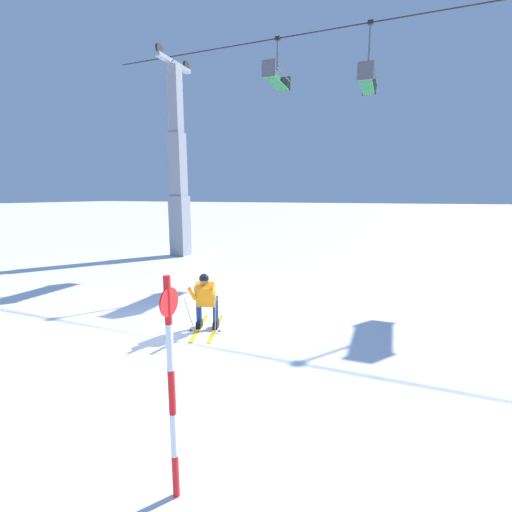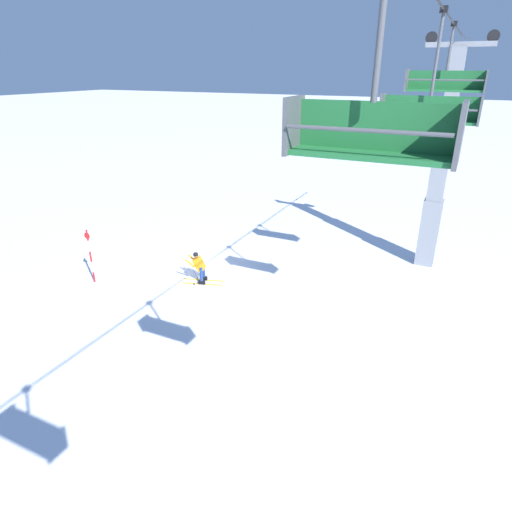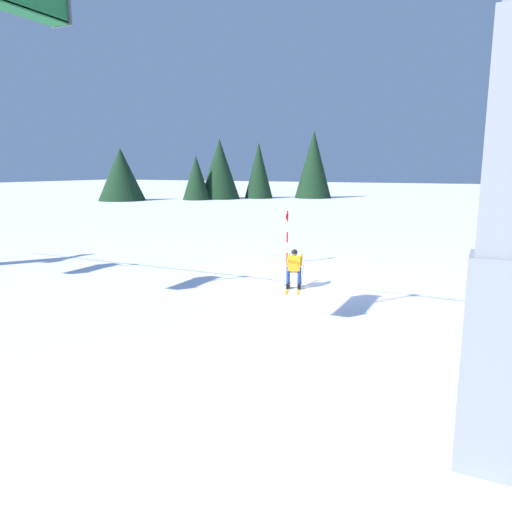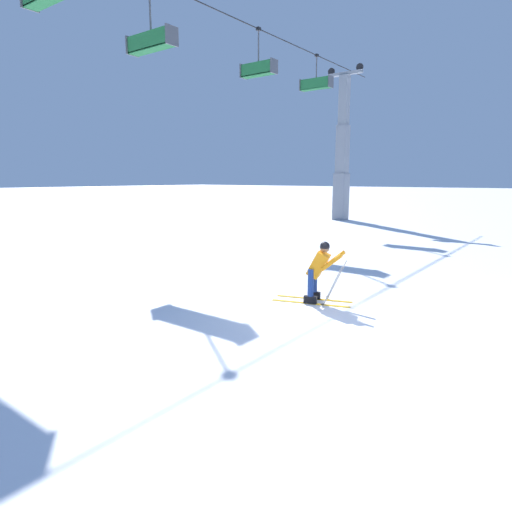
{
  "view_description": "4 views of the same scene",
  "coord_description": "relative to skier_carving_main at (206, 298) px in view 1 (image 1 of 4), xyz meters",
  "views": [
    {
      "loc": [
        4.83,
        -5.87,
        3.07
      ],
      "look_at": [
        1.68,
        2.15,
        1.55
      ],
      "focal_mm": 24.28,
      "sensor_mm": 36.0,
      "label": 1
    },
    {
      "loc": [
        14.81,
        10.04,
        8.33
      ],
      "look_at": [
        1.34,
        3.53,
        1.85
      ],
      "focal_mm": 30.58,
      "sensor_mm": 36.0,
      "label": 2
    },
    {
      "loc": [
        -4.96,
        15.97,
        4.14
      ],
      "look_at": [
        1.22,
        3.34,
        1.55
      ],
      "focal_mm": 33.35,
      "sensor_mm": 36.0,
      "label": 3
    },
    {
      "loc": [
        -7.22,
        -3.74,
        2.7
      ],
      "look_at": [
        1.42,
        2.78,
        0.75
      ],
      "focal_mm": 30.38,
      "sensor_mm": 36.0,
      "label": 4
    }
  ],
  "objects": [
    {
      "name": "skier_carving_main",
      "position": [
        0.0,
        0.0,
        0.0
      ],
      "size": [
        1.03,
        1.79,
        1.46
      ],
      "color": "yellow",
      "rests_on": "ground_plane"
    },
    {
      "name": "chairlift_seat_second",
      "position": [
        2.52,
        8.31,
        6.72
      ],
      "size": [
        0.61,
        2.18,
        2.39
      ],
      "color": "black"
    },
    {
      "name": "trail_marker_pole",
      "position": [
        1.93,
        -4.03,
        0.5
      ],
      "size": [
        0.07,
        0.28,
        2.34
      ],
      "color": "red",
      "rests_on": "ground_plane"
    },
    {
      "name": "chairlift_seat_nearest",
      "position": [
        -1.15,
        8.31,
        7.2
      ],
      "size": [
        0.61,
        2.22,
        1.87
      ],
      "color": "black"
    },
    {
      "name": "lift_tower_near",
      "position": [
        -6.19,
        8.31,
        3.22
      ],
      "size": [
        0.8,
        2.6,
        9.62
      ],
      "color": "gray",
      "rests_on": "ground_plane"
    },
    {
      "name": "haul_cable",
      "position": [
        5.9,
        8.31,
        8.7
      ],
      "size": [
        30.18,
        0.05,
        0.05
      ],
      "primitive_type": "cylinder",
      "rotation": [
        0.0,
        1.57,
        0.0
      ],
      "color": "black"
    },
    {
      "name": "ground_plane",
      "position": [
        -1.01,
        -0.74,
        -0.76
      ],
      "size": [
        260.0,
        260.0,
        0.0
      ],
      "primitive_type": "plane",
      "color": "white"
    }
  ]
}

